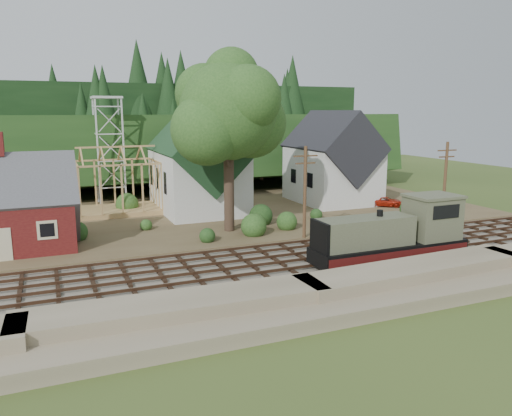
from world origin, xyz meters
name	(u,v)px	position (x,y,z in m)	size (l,w,h in m)	color
ground	(251,268)	(0.00, 0.00, 0.00)	(140.00, 140.00, 0.00)	#384C1E
embankment	(309,313)	(0.00, -8.50, 0.00)	(64.00, 5.00, 1.60)	#7F7259
railroad_bed	(251,267)	(0.00, 0.00, 0.08)	(64.00, 11.00, 0.16)	#726B5B
village_flat	(185,217)	(0.00, 18.00, 0.15)	(64.00, 26.00, 0.30)	brown
hillside	(143,186)	(0.00, 42.00, 0.00)	(70.00, 28.00, 8.00)	#1E3F19
ridge	(126,173)	(0.00, 58.00, 0.00)	(80.00, 20.00, 12.00)	black
depot	(4,212)	(-16.00, 11.00, 3.21)	(10.80, 7.41, 9.00)	#501213
church	(198,165)	(2.00, 19.68, 5.18)	(8.40, 15.17, 13.00)	silver
farmhouse	(332,163)	(18.00, 19.00, 4.87)	(8.40, 10.80, 10.60)	silver
timber_frame	(118,185)	(-6.00, 22.00, 3.27)	(8.20, 6.20, 6.99)	tan
lattice_tower	(108,118)	(-6.00, 28.00, 10.03)	(3.20, 3.20, 12.12)	silver
big_tree	(230,118)	(2.17, 10.08, 10.22)	(10.90, 8.40, 14.70)	#38281E
telegraph_pole_near	(305,191)	(7.00, 5.20, 4.25)	(2.20, 0.28, 8.00)	#4C331E
telegraph_pole_far	(445,182)	(22.00, 5.20, 4.25)	(2.20, 0.28, 8.00)	#4C331E
locomotive	(395,236)	(9.94, -3.00, 2.08)	(11.68, 2.92, 4.68)	black
car_blue	(42,234)	(-13.44, 12.01, 0.96)	(1.56, 3.89, 1.32)	#506CAC
car_red	(386,201)	(22.09, 14.03, 0.83)	(1.78, 3.85, 1.07)	#B0200E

